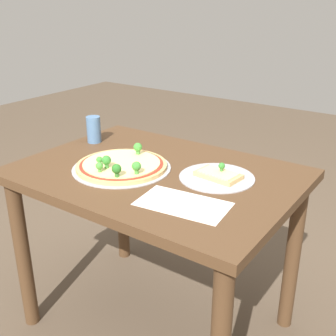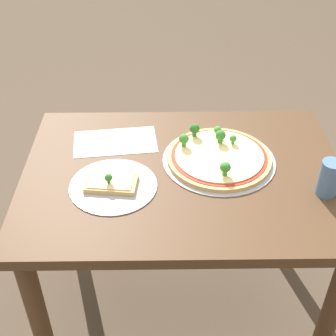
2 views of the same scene
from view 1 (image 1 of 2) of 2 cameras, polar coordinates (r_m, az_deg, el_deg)
ground_plane at (r=1.96m, az=-1.36°, el=-20.06°), size 8.00×8.00×0.00m
dining_table at (r=1.61m, az=-1.55°, el=-4.04°), size 1.03×0.74×0.71m
pizza_tray_whole at (r=1.59m, az=-6.31°, el=0.35°), size 0.37×0.37×0.07m
pizza_tray_slice at (r=1.51m, az=6.75°, el=-1.06°), size 0.27×0.27×0.06m
drinking_cup at (r=1.89m, az=-10.03°, el=5.17°), size 0.06×0.06×0.12m
paper_menu at (r=1.32m, az=2.06°, el=-4.88°), size 0.30×0.19×0.00m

